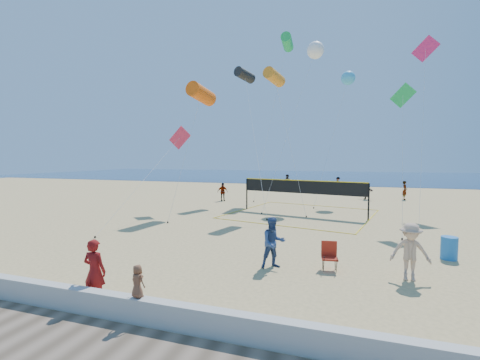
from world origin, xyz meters
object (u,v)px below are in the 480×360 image
(camp_chair, at_px, (329,254))
(trash_barrel, at_px, (449,248))
(woman, at_px, (95,271))
(volleyball_net, at_px, (302,191))

(camp_chair, xyz_separation_m, trash_barrel, (4.31, 2.64, -0.12))
(woman, distance_m, camp_chair, 7.42)
(camp_chair, height_order, volleyball_net, volleyball_net)
(camp_chair, relative_size, volleyball_net, 0.10)
(volleyball_net, bearing_deg, woman, -90.44)
(woman, distance_m, volleyball_net, 15.89)
(woman, distance_m, trash_barrel, 12.46)
(camp_chair, xyz_separation_m, volleyball_net, (-2.33, 10.87, 1.07))
(trash_barrel, bearing_deg, camp_chair, -148.57)
(trash_barrel, distance_m, volleyball_net, 10.64)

